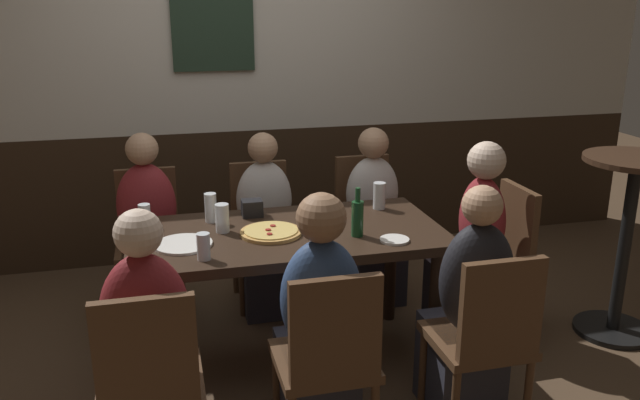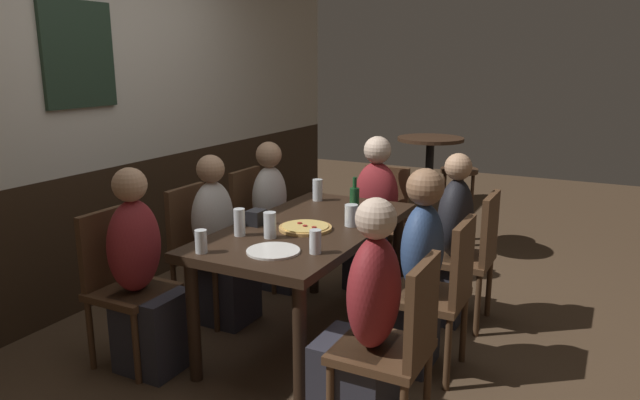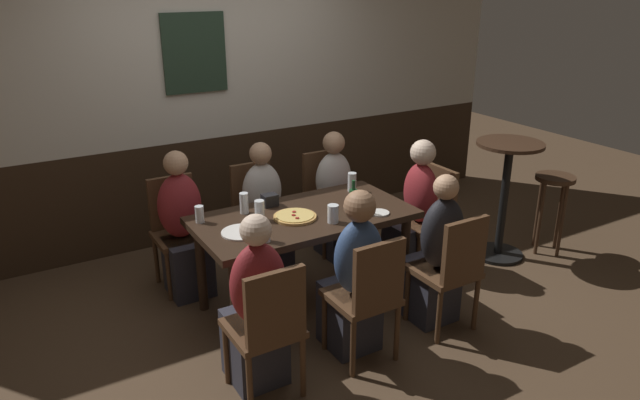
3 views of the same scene
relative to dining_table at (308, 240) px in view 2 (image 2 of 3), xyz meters
The scene contains 30 objects.
ground_plane 0.65m from the dining_table, ahead, with size 12.00×12.00×0.00m, color #4C3826.
wall_back 1.77m from the dining_table, 90.04° to the left, with size 6.40×0.13×2.60m.
dining_table is the anchor object (origin of this frame).
chair_left_near 1.08m from the dining_table, 130.22° to the right, with size 0.40×0.40×0.88m.
chair_right_far 1.08m from the dining_table, 49.78° to the left, with size 0.40×0.40×0.88m.
chair_mid_near 0.83m from the dining_table, 90.00° to the right, with size 0.40×0.40×0.88m.
chair_mid_far 0.83m from the dining_table, 90.00° to the left, with size 0.40×0.40×0.88m.
chair_head_east 1.21m from the dining_table, ahead, with size 0.40×0.40×0.88m.
chair_right_near 1.08m from the dining_table, 49.78° to the right, with size 0.40×0.40×0.88m.
chair_left_far 1.08m from the dining_table, 130.22° to the left, with size 0.40×0.40×0.88m.
person_left_near 0.97m from the dining_table, 136.55° to the right, with size 0.34×0.37×1.13m.
person_right_far 0.97m from the dining_table, 43.42° to the left, with size 0.34×0.37×1.11m.
person_mid_near 0.68m from the dining_table, 90.00° to the right, with size 0.34×0.37×1.14m.
person_mid_far 0.68m from the dining_table, 90.00° to the left, with size 0.34×0.37×1.11m.
person_head_east 1.05m from the dining_table, ahead, with size 0.37×0.34×1.14m.
person_right_near 0.97m from the dining_table, 43.44° to the right, with size 0.34×0.37×1.12m.
person_left_far 0.97m from the dining_table, 136.52° to the left, with size 0.34×0.37×1.14m.
pizza 0.14m from the dining_table, 161.55° to the right, with size 0.31×0.31×0.03m.
pint_glass_stout 0.36m from the dining_table, 167.97° to the left, with size 0.07×0.07×0.15m.
beer_glass_half 0.46m from the dining_table, 146.13° to the left, with size 0.06×0.06×0.15m.
pint_glass_amber 0.29m from the dining_table, 66.03° to the right, with size 0.08×0.08×0.13m.
pint_glass_pale 0.64m from the dining_table, 22.29° to the left, with size 0.07×0.07×0.15m.
beer_glass_tall 0.75m from the dining_table, 160.76° to the left, with size 0.06×0.06×0.12m.
tumbler_short 0.54m from the dining_table, 147.55° to the right, with size 0.06×0.06×0.12m.
beer_bottle_green 0.40m from the dining_table, 25.64° to the right, with size 0.06×0.06×0.25m.
plate_white_large 0.53m from the dining_table, behind, with size 0.28×0.28×0.01m, color white.
plate_white_small 0.56m from the dining_table, 29.39° to the right, with size 0.14×0.14×0.01m, color white.
condiment_caddy 0.34m from the dining_table, 115.96° to the left, with size 0.11×0.09×0.09m, color black.
side_bar_table 1.91m from the dining_table, ahead, with size 0.56×0.56×1.05m.
bar_stool 2.37m from the dining_table, ahead, with size 0.34×0.34×0.72m.
Camera 2 is at (-2.93, -1.59, 1.70)m, focal length 32.82 mm.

